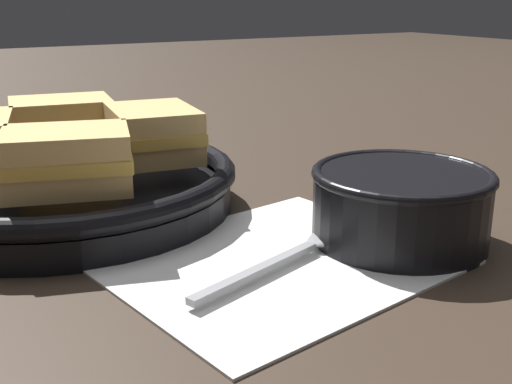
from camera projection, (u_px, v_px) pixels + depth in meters
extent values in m
plane|color=#382B21|center=(292.00, 251.00, 0.48)|extent=(4.00, 4.00, 0.00)
cube|color=white|center=(276.00, 260.00, 0.46)|extent=(0.26, 0.23, 0.00)
cylinder|color=black|center=(400.00, 208.00, 0.49)|extent=(0.13, 0.13, 0.06)
cylinder|color=#DB5B1E|center=(402.00, 188.00, 0.49)|extent=(0.12, 0.12, 0.01)
torus|color=black|center=(403.00, 174.00, 0.48)|extent=(0.14, 0.14, 0.01)
cube|color=#9E9EA3|center=(257.00, 271.00, 0.43)|extent=(0.12, 0.05, 0.01)
ellipsoid|color=#9E9EA3|center=(334.00, 235.00, 0.49)|extent=(0.06, 0.04, 0.01)
cylinder|color=black|center=(69.00, 197.00, 0.57)|extent=(0.29, 0.29, 0.02)
torus|color=black|center=(67.00, 174.00, 0.56)|extent=(0.30, 0.30, 0.02)
cube|color=#DBB26B|center=(68.00, 178.00, 0.49)|extent=(0.11, 0.09, 0.02)
cube|color=gold|center=(67.00, 160.00, 0.48)|extent=(0.11, 0.10, 0.01)
cube|color=#DBB26B|center=(65.00, 142.00, 0.48)|extent=(0.11, 0.09, 0.02)
cube|color=#DBB26B|center=(154.00, 148.00, 0.58)|extent=(0.08, 0.10, 0.02)
cube|color=gold|center=(153.00, 133.00, 0.58)|extent=(0.09, 0.11, 0.01)
cube|color=#DBB26B|center=(152.00, 118.00, 0.57)|extent=(0.08, 0.10, 0.02)
cube|color=#DBB26B|center=(63.00, 136.00, 0.63)|extent=(0.10, 0.09, 0.02)
cube|color=gold|center=(62.00, 122.00, 0.62)|extent=(0.11, 0.09, 0.01)
cube|color=#DBB26B|center=(61.00, 108.00, 0.62)|extent=(0.10, 0.09, 0.02)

